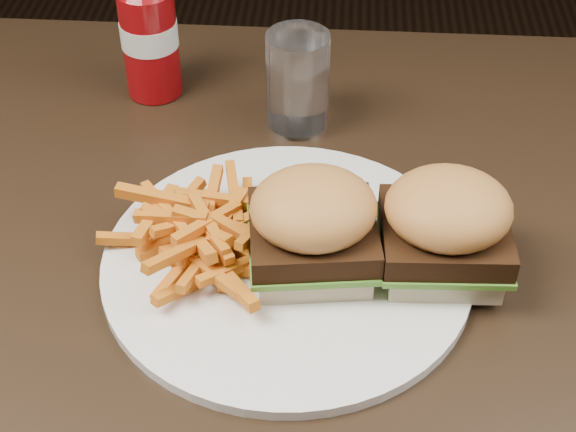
# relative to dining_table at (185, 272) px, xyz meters

# --- Properties ---
(dining_table) EXTENTS (1.20, 0.80, 0.04)m
(dining_table) POSITION_rel_dining_table_xyz_m (0.00, 0.00, 0.00)
(dining_table) COLOR black
(dining_table) RESTS_ON ground
(plate) EXTENTS (0.32, 0.32, 0.01)m
(plate) POSITION_rel_dining_table_xyz_m (0.09, -0.01, 0.03)
(plate) COLOR white
(plate) RESTS_ON dining_table
(sandwich_half_a) EXTENTS (0.10, 0.10, 0.02)m
(sandwich_half_a) POSITION_rel_dining_table_xyz_m (0.11, -0.01, 0.04)
(sandwich_half_a) COLOR beige
(sandwich_half_a) RESTS_ON plate
(sandwich_half_b) EXTENTS (0.10, 0.09, 0.02)m
(sandwich_half_b) POSITION_rel_dining_table_xyz_m (0.22, -0.01, 0.04)
(sandwich_half_b) COLOR beige
(sandwich_half_b) RESTS_ON plate
(fries_pile) EXTENTS (0.16, 0.16, 0.05)m
(fries_pile) POSITION_rel_dining_table_xyz_m (0.03, -0.00, 0.05)
(fries_pile) COLOR #CD5428
(fries_pile) RESTS_ON plate
(ketchup_bottle) EXTENTS (0.07, 0.07, 0.12)m
(ketchup_bottle) POSITION_rel_dining_table_xyz_m (-0.07, 0.25, 0.08)
(ketchup_bottle) COLOR maroon
(ketchup_bottle) RESTS_ON dining_table
(tumbler) EXTENTS (0.08, 0.08, 0.10)m
(tumbler) POSITION_rel_dining_table_xyz_m (0.09, 0.20, 0.08)
(tumbler) COLOR white
(tumbler) RESTS_ON dining_table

